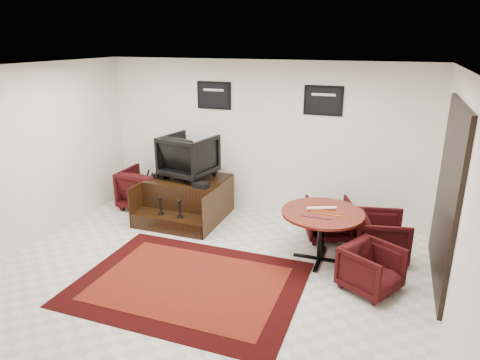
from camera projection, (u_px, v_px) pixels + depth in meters
name	position (u px, v px, depth m)	size (l,w,h in m)	color
ground	(206.00, 274.00, 6.00)	(6.00, 6.00, 0.00)	beige
room_shell	(236.00, 151.00, 5.41)	(6.02, 5.02, 2.81)	white
area_rug	(189.00, 283.00, 5.76)	(2.97, 2.23, 0.01)	black
shine_podium	(187.00, 199.00, 7.85)	(1.39, 1.44, 0.72)	black
shine_chair	(189.00, 154.00, 7.72)	(0.85, 0.80, 0.88)	black
shoes_pair	(161.00, 175.00, 7.83)	(0.23, 0.27, 0.09)	black
polish_kit	(201.00, 185.00, 7.30)	(0.26, 0.18, 0.09)	black
umbrella_black	(144.00, 190.00, 8.00)	(0.33, 0.12, 0.89)	black
umbrella_hooked	(148.00, 190.00, 8.13)	(0.30, 0.11, 0.80)	black
armchair_side	(145.00, 186.00, 8.26)	(0.82, 0.77, 0.85)	black
meeting_table	(322.00, 218.00, 6.17)	(1.18, 1.18, 0.77)	#4A130A
table_chair_back	(329.00, 217.00, 6.99)	(0.70, 0.66, 0.72)	black
table_chair_window	(381.00, 234.00, 6.33)	(0.74, 0.70, 0.77)	black
table_chair_corner	(372.00, 267.00, 5.53)	(0.66, 0.62, 0.68)	black
paper_roll	(322.00, 208.00, 6.21)	(0.05, 0.05, 0.42)	silver
table_clutter	(324.00, 214.00, 6.05)	(0.57, 0.32, 0.01)	orange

